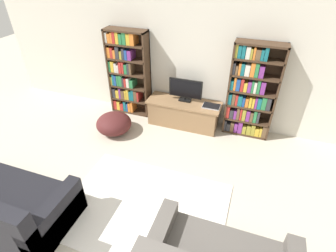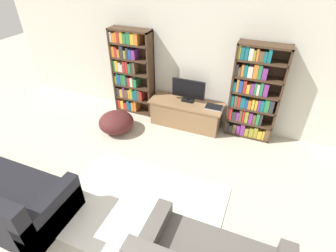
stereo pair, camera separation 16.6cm
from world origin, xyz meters
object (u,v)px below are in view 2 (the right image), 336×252
object	(u,v)px
bookshelf_left	(131,72)
television	(188,90)
laptop	(214,107)
beanbag_ottoman	(116,122)
bookshelf_right	(253,95)
tv_stand	(186,114)

from	to	relation	value
bookshelf_left	television	size ratio (longest dim) A/B	2.70
bookshelf_left	laptop	distance (m)	1.92
laptop	beanbag_ottoman	size ratio (longest dim) A/B	0.48
laptop	beanbag_ottoman	bearing A→B (deg)	-157.43
bookshelf_right	tv_stand	world-z (taller)	bookshelf_right
television	bookshelf_right	bearing A→B (deg)	3.20
bookshelf_right	laptop	world-z (taller)	bookshelf_right
television	beanbag_ottoman	xyz separation A→B (m)	(-1.23, -0.82, -0.57)
bookshelf_left	beanbag_ottoman	size ratio (longest dim) A/B	2.61
beanbag_ottoman	bookshelf_right	bearing A→B (deg)	19.82
bookshelf_right	beanbag_ottoman	xyz separation A→B (m)	(-2.45, -0.88, -0.67)
tv_stand	laptop	bearing A→B (deg)	-0.09
tv_stand	beanbag_ottoman	bearing A→B (deg)	-148.82
television	beanbag_ottoman	size ratio (longest dim) A/B	0.96
television	bookshelf_left	bearing A→B (deg)	176.92
bookshelf_left	beanbag_ottoman	world-z (taller)	bookshelf_left
bookshelf_right	tv_stand	distance (m)	1.37
bookshelf_right	bookshelf_left	bearing A→B (deg)	179.95
bookshelf_right	beanbag_ottoman	size ratio (longest dim) A/B	2.61
beanbag_ottoman	television	bearing A→B (deg)	33.61
beanbag_ottoman	laptop	bearing A→B (deg)	22.57
television	laptop	size ratio (longest dim) A/B	1.99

